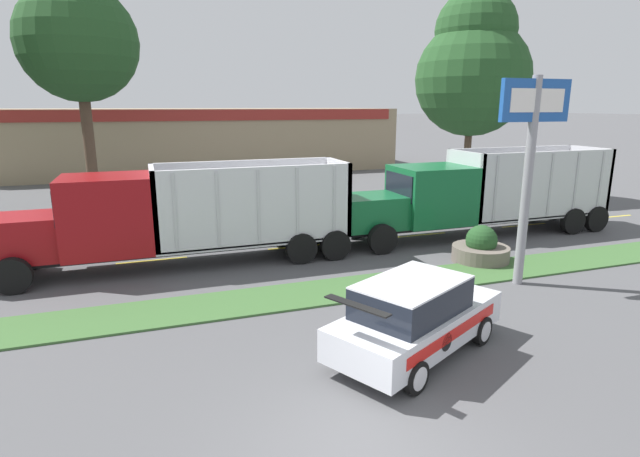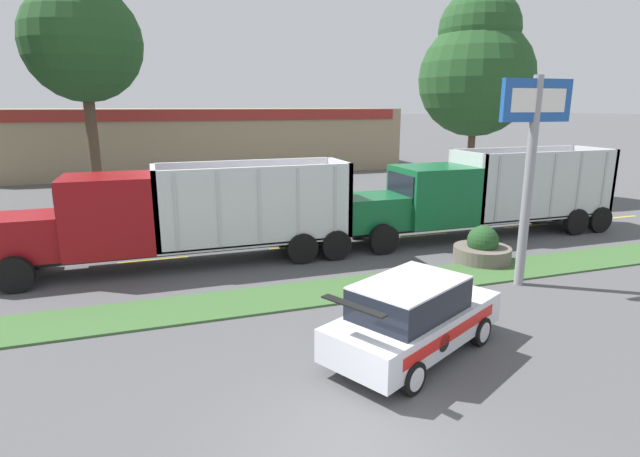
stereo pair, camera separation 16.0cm
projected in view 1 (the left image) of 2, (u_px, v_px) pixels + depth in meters
The scene contains 14 objects.
grass_verge at pixel (263, 300), 13.97m from camera, with size 120.00×1.95×0.06m, color #3D6633.
centre_line_4 at pixel (152, 260), 17.61m from camera, with size 2.40×0.14×0.01m, color yellow.
centre_line_5 at pixel (298, 247), 19.35m from camera, with size 2.40×0.14×0.01m, color yellow.
centre_line_6 at pixel (420, 235), 21.08m from camera, with size 2.40×0.14×0.01m, color yellow.
centre_line_7 at pixel (524, 225), 22.82m from camera, with size 2.40×0.14×0.01m, color yellow.
centre_line_8 at pixel (613, 217), 24.56m from camera, with size 2.40×0.14×0.01m, color yellow.
dump_truck_lead at pixel (456, 199), 20.41m from camera, with size 12.16×2.75×3.54m.
dump_truck_mid at pixel (144, 221), 16.36m from camera, with size 11.93×2.61×3.40m.
rally_car at pixel (416, 316), 10.78m from camera, with size 4.79×3.66×1.78m.
store_sign_post at pixel (531, 144), 14.35m from camera, with size 2.31×0.28×6.16m.
stone_planter at pixel (481, 249), 17.40m from camera, with size 1.96×1.96×1.31m.
store_building_backdrop at pixel (197, 139), 43.15m from camera, with size 32.22×12.10×5.08m.
tree_behind_centre at pixel (473, 67), 28.37m from camera, with size 6.48×6.48×11.68m.
tree_behind_right at pixel (77, 30), 26.94m from camera, with size 6.37×6.37×13.45m.
Camera 1 is at (-2.83, -6.06, 5.32)m, focal length 28.00 mm.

